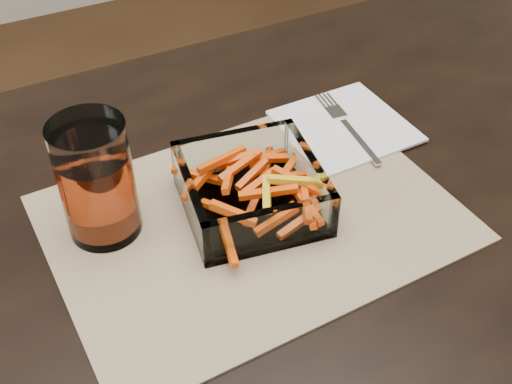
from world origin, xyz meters
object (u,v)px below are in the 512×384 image
glass_bowl (251,192)px  tumbler (97,184)px  dining_table (261,298)px  fork (346,125)px

glass_bowl → tumbler: size_ratio=1.24×
dining_table → tumbler: (-0.14, 0.11, 0.16)m
tumbler → fork: 0.35m
tumbler → fork: tumbler is taller
dining_table → glass_bowl: 0.13m
dining_table → tumbler: tumbler is taller
dining_table → fork: bearing=34.5°
tumbler → fork: bearing=5.6°
glass_bowl → tumbler: bearing=163.9°
dining_table → fork: size_ratio=9.45×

